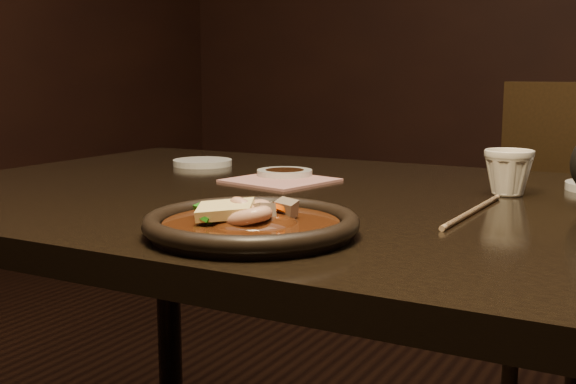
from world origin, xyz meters
The scene contains 8 objects.
table centered at (0.00, 0.00, 0.67)m, with size 1.60×0.90×0.75m.
plate centered at (-0.05, -0.30, 0.76)m, with size 0.26×0.26×0.03m.
stirfry centered at (-0.06, -0.30, 0.77)m, with size 0.13×0.11×0.05m.
soy_dish centered at (-0.25, 0.14, 0.76)m, with size 0.10×0.10×0.01m, color silver.
saucer_left centered at (-0.49, 0.21, 0.76)m, with size 0.12×0.12×0.01m, color silver.
tea_cup centered at (0.15, 0.14, 0.79)m, with size 0.08×0.07×0.08m, color white.
chopsticks centered at (0.14, -0.04, 0.75)m, with size 0.01×0.26×0.01m.
napkin centered at (-0.24, 0.09, 0.75)m, with size 0.16×0.16×0.00m, color tan.
Camera 1 is at (0.39, -1.01, 0.94)m, focal length 45.00 mm.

